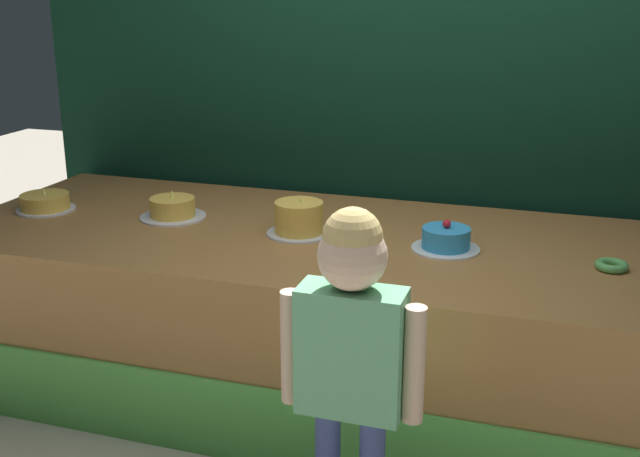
{
  "coord_description": "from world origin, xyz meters",
  "views": [
    {
      "loc": [
        0.8,
        -2.52,
        1.85
      ],
      "look_at": [
        -0.15,
        0.4,
        0.88
      ],
      "focal_mm": 44.17,
      "sensor_mm": 36.0,
      "label": 1
    }
  ],
  "objects_px": {
    "child_figure": "(351,340)",
    "cake_far_left": "(45,203)",
    "cake_far_right": "(446,240)",
    "cake_center_right": "(299,219)",
    "donut": "(612,266)",
    "cake_center_left": "(173,209)"
  },
  "relations": [
    {
      "from": "child_figure",
      "to": "cake_far_left",
      "type": "relative_size",
      "value": 4.26
    },
    {
      "from": "child_figure",
      "to": "cake_far_left",
      "type": "distance_m",
      "value": 2.09
    },
    {
      "from": "cake_far_right",
      "to": "cake_center_right",
      "type": "bearing_deg",
      "value": 179.05
    },
    {
      "from": "donut",
      "to": "cake_center_left",
      "type": "height_order",
      "value": "cake_center_left"
    },
    {
      "from": "cake_center_left",
      "to": "cake_center_right",
      "type": "relative_size",
      "value": 1.08
    },
    {
      "from": "donut",
      "to": "cake_far_left",
      "type": "relative_size",
      "value": 0.45
    },
    {
      "from": "cake_center_left",
      "to": "cake_far_left",
      "type": "bearing_deg",
      "value": -172.92
    },
    {
      "from": "cake_center_right",
      "to": "donut",
      "type": "bearing_deg",
      "value": -2.06
    },
    {
      "from": "cake_center_right",
      "to": "cake_far_left",
      "type": "bearing_deg",
      "value": -178.8
    },
    {
      "from": "cake_far_left",
      "to": "cake_center_left",
      "type": "distance_m",
      "value": 0.66
    },
    {
      "from": "cake_far_left",
      "to": "cake_center_right",
      "type": "height_order",
      "value": "cake_center_right"
    },
    {
      "from": "child_figure",
      "to": "cake_center_left",
      "type": "distance_m",
      "value": 1.6
    },
    {
      "from": "cake_far_left",
      "to": "cake_center_left",
      "type": "relative_size",
      "value": 0.91
    },
    {
      "from": "cake_far_left",
      "to": "cake_far_right",
      "type": "bearing_deg",
      "value": 0.48
    },
    {
      "from": "donut",
      "to": "cake_far_left",
      "type": "bearing_deg",
      "value": 179.57
    },
    {
      "from": "cake_center_left",
      "to": "cake_far_right",
      "type": "relative_size",
      "value": 1.09
    },
    {
      "from": "child_figure",
      "to": "cake_center_left",
      "type": "height_order",
      "value": "child_figure"
    },
    {
      "from": "child_figure",
      "to": "cake_far_left",
      "type": "bearing_deg",
      "value": 151.99
    },
    {
      "from": "donut",
      "to": "cake_far_right",
      "type": "relative_size",
      "value": 0.45
    },
    {
      "from": "cake_center_left",
      "to": "cake_center_right",
      "type": "distance_m",
      "value": 0.66
    },
    {
      "from": "cake_center_left",
      "to": "cake_center_right",
      "type": "bearing_deg",
      "value": -4.71
    },
    {
      "from": "child_figure",
      "to": "cake_far_right",
      "type": "bearing_deg",
      "value": 82.61
    }
  ]
}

